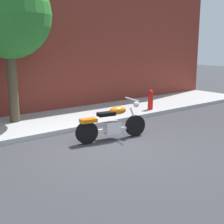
# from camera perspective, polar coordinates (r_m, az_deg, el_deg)

# --- Properties ---
(ground_plane) EXTENTS (60.00, 60.00, 0.00)m
(ground_plane) POSITION_cam_1_polar(r_m,az_deg,el_deg) (8.01, -1.08, -6.57)
(ground_plane) COLOR #38383D
(sidewalk) EXTENTS (19.13, 2.69, 0.14)m
(sidewalk) POSITION_cam_1_polar(r_m,az_deg,el_deg) (10.55, -11.32, -1.76)
(sidewalk) COLOR #ABABAB
(sidewalk) RESTS_ON ground
(building_facade) EXTENTS (19.13, 0.50, 8.11)m
(building_facade) POSITION_cam_1_polar(r_m,az_deg,el_deg) (11.79, -15.90, 18.99)
(building_facade) COLOR maroon
(building_facade) RESTS_ON ground
(motorcycle) EXTENTS (2.12, 0.76, 1.11)m
(motorcycle) POSITION_cam_1_polar(r_m,az_deg,el_deg) (8.54, -0.03, -2.22)
(motorcycle) COLOR black
(motorcycle) RESTS_ON ground
(street_tree) EXTENTS (2.66, 2.66, 4.80)m
(street_tree) POSITION_cam_1_polar(r_m,az_deg,el_deg) (10.33, -18.64, 16.44)
(street_tree) COLOR #4B3F2C
(street_tree) RESTS_ON ground
(fire_hydrant) EXTENTS (0.20, 0.20, 0.91)m
(fire_hydrant) POSITION_cam_1_polar(r_m,az_deg,el_deg) (11.99, 7.10, 1.96)
(fire_hydrant) COLOR red
(fire_hydrant) RESTS_ON ground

